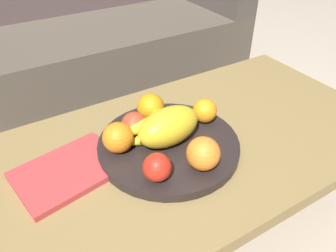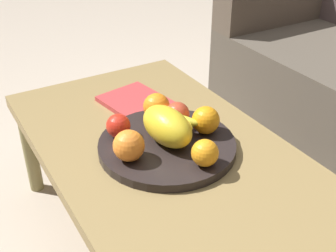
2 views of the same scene
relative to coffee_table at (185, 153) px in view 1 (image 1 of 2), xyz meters
name	(u,v)px [view 1 (image 1 of 2)]	position (x,y,z in m)	size (l,w,h in m)	color
ground_plane	(182,228)	(0.00, 0.00, -0.35)	(8.00, 8.00, 0.00)	#B9A997
coffee_table	(185,153)	(0.00, 0.00, 0.00)	(1.23, 0.63, 0.39)	olive
couch	(80,41)	(0.05, 1.08, -0.05)	(1.70, 0.70, 0.90)	#50483E
fruit_bowl	(168,144)	(-0.06, 0.00, 0.05)	(0.38, 0.38, 0.03)	black
melon_large_front	(169,126)	(-0.06, 0.00, 0.12)	(0.18, 0.10, 0.10)	gold
orange_front	(151,107)	(-0.04, 0.12, 0.10)	(0.08, 0.08, 0.08)	orange
orange_left	(118,138)	(-0.18, 0.04, 0.10)	(0.08, 0.08, 0.08)	orange
orange_right	(205,111)	(0.08, 0.03, 0.10)	(0.07, 0.07, 0.07)	orange
orange_back	(203,154)	(-0.04, -0.13, 0.11)	(0.08, 0.08, 0.08)	orange
apple_front	(157,167)	(-0.15, -0.10, 0.10)	(0.07, 0.07, 0.07)	red
apple_left	(134,125)	(-0.12, 0.07, 0.10)	(0.07, 0.07, 0.07)	#B74027
banana_bunch	(153,129)	(-0.08, 0.04, 0.10)	(0.17, 0.12, 0.06)	yellow
magazine	(68,171)	(-0.32, 0.05, 0.05)	(0.25, 0.18, 0.02)	#BF3B3D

